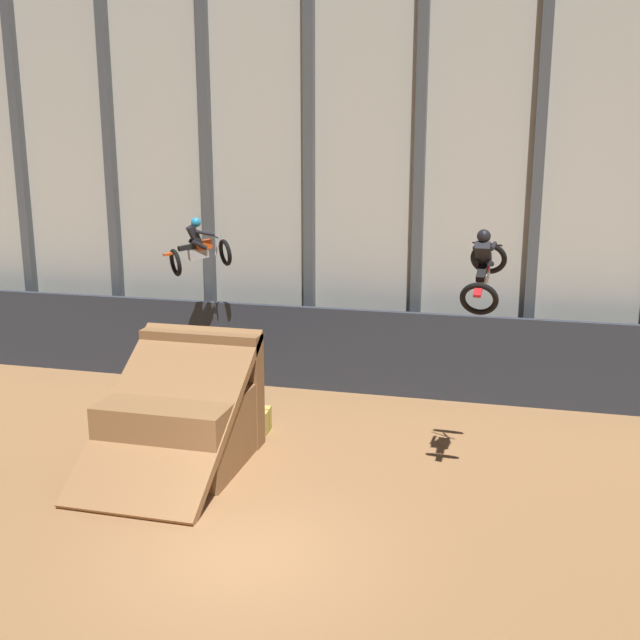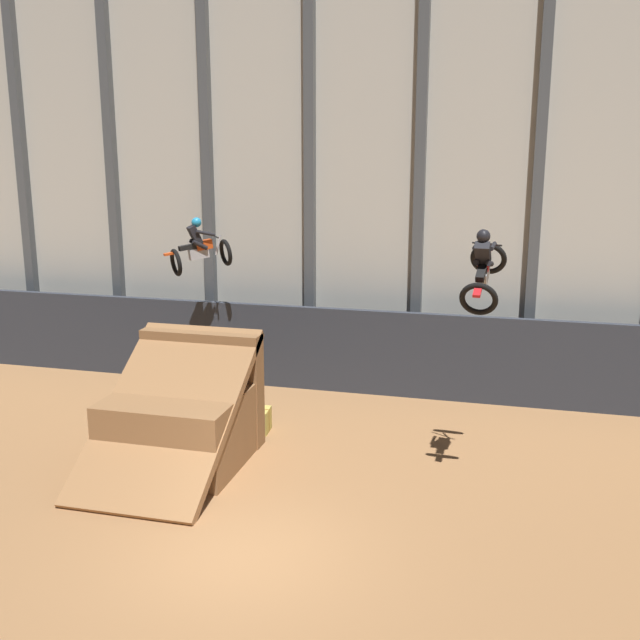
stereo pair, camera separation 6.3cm
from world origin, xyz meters
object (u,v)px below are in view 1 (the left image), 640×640
object	(u,v)px
dirt_ramp	(185,416)
rider_bike_right_air	(484,269)
rider_bike_left_air	(199,249)
hay_bale_trackside	(251,420)

from	to	relation	value
dirt_ramp	rider_bike_right_air	distance (m)	7.03
rider_bike_right_air	dirt_ramp	bearing A→B (deg)	-169.71
rider_bike_left_air	rider_bike_right_air	distance (m)	8.36
dirt_ramp	hay_bale_trackside	size ratio (longest dim) A/B	4.36
dirt_ramp	rider_bike_left_air	xyz separation A→B (m)	(-1.38, 4.25, 3.02)
rider_bike_right_air	hay_bale_trackside	world-z (taller)	rider_bike_right_air
rider_bike_right_air	rider_bike_left_air	bearing A→B (deg)	158.77
rider_bike_left_air	hay_bale_trackside	distance (m)	4.94
rider_bike_left_air	hay_bale_trackside	xyz separation A→B (m)	(2.22, -2.42, -3.69)
dirt_ramp	rider_bike_right_air	xyz separation A→B (m)	(6.13, 0.60, 3.37)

